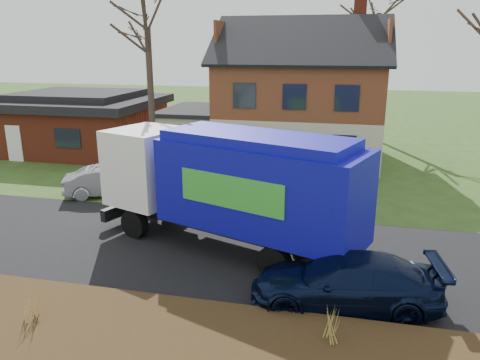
# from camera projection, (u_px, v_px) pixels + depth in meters

# --- Properties ---
(ground) EXTENTS (120.00, 120.00, 0.00)m
(ground) POSITION_uv_depth(u_px,v_px,m) (195.00, 248.00, 15.63)
(ground) COLOR #2F4717
(ground) RESTS_ON ground
(road) EXTENTS (80.00, 7.00, 0.02)m
(road) POSITION_uv_depth(u_px,v_px,m) (195.00, 248.00, 15.63)
(road) COLOR black
(road) RESTS_ON ground
(mulch_verge) EXTENTS (80.00, 3.50, 0.30)m
(mulch_verge) POSITION_uv_depth(u_px,v_px,m) (122.00, 337.00, 10.63)
(mulch_verge) COLOR black
(mulch_verge) RESTS_ON ground
(main_house) EXTENTS (12.95, 8.95, 9.26)m
(main_house) POSITION_uv_depth(u_px,v_px,m) (293.00, 89.00, 27.20)
(main_house) COLOR beige
(main_house) RESTS_ON ground
(ranch_house) EXTENTS (9.80, 8.20, 3.70)m
(ranch_house) POSITION_uv_depth(u_px,v_px,m) (80.00, 121.00, 29.88)
(ranch_house) COLOR maroon
(ranch_house) RESTS_ON ground
(garbage_truck) EXTENTS (9.57, 5.52, 3.98)m
(garbage_truck) POSITION_uv_depth(u_px,v_px,m) (231.00, 183.00, 14.96)
(garbage_truck) COLOR black
(garbage_truck) RESTS_ON ground
(silver_sedan) EXTENTS (4.24, 2.97, 1.33)m
(silver_sedan) POSITION_uv_depth(u_px,v_px,m) (111.00, 181.00, 20.96)
(silver_sedan) COLOR #ADB1B5
(silver_sedan) RESTS_ON ground
(navy_wagon) EXTENTS (5.03, 2.53, 1.40)m
(navy_wagon) POSITION_uv_depth(u_px,v_px,m) (345.00, 282.00, 11.98)
(navy_wagon) COLOR black
(navy_wagon) RESTS_ON ground
(tree_front_west) EXTENTS (3.43, 3.43, 10.21)m
(tree_front_west) POSITION_uv_depth(u_px,v_px,m) (146.00, 2.00, 21.49)
(tree_front_west) COLOR #3B2C23
(tree_front_west) RESTS_ON ground
(grass_clump_mid) EXTENTS (0.33, 0.27, 0.92)m
(grass_clump_mid) POSITION_uv_depth(u_px,v_px,m) (30.00, 303.00, 10.90)
(grass_clump_mid) COLOR tan
(grass_clump_mid) RESTS_ON mulch_verge
(grass_clump_east) EXTENTS (0.34, 0.28, 0.85)m
(grass_clump_east) POSITION_uv_depth(u_px,v_px,m) (331.00, 325.00, 10.10)
(grass_clump_east) COLOR #A19047
(grass_clump_east) RESTS_ON mulch_verge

